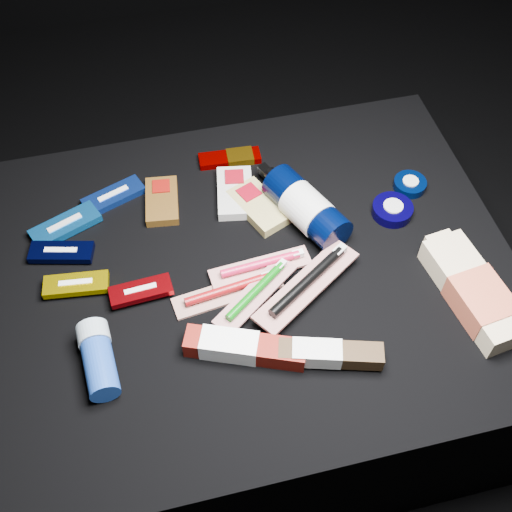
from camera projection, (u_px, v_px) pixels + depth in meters
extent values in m
plane|color=black|center=(251.00, 368.00, 1.50)|extent=(3.00, 3.00, 0.00)
cube|color=black|center=(250.00, 324.00, 1.34)|extent=(0.98, 0.78, 0.40)
cube|color=navy|center=(114.00, 196.00, 1.28)|extent=(0.13, 0.09, 0.01)
cube|color=silver|center=(114.00, 196.00, 1.28)|extent=(0.06, 0.03, 0.02)
cube|color=blue|center=(65.00, 226.00, 1.23)|extent=(0.14, 0.10, 0.02)
cube|color=beige|center=(65.00, 225.00, 1.23)|extent=(0.07, 0.04, 0.02)
cube|color=black|center=(61.00, 252.00, 1.19)|extent=(0.12, 0.07, 0.01)
cube|color=white|center=(61.00, 252.00, 1.19)|extent=(0.06, 0.02, 0.02)
cube|color=#CBAF00|center=(76.00, 284.00, 1.14)|extent=(0.12, 0.06, 0.01)
cube|color=white|center=(76.00, 284.00, 1.14)|extent=(0.06, 0.02, 0.02)
cube|color=#740408|center=(141.00, 291.00, 1.13)|extent=(0.11, 0.05, 0.01)
cube|color=silver|center=(141.00, 291.00, 1.13)|extent=(0.06, 0.01, 0.01)
cube|color=#4E3210|center=(162.00, 201.00, 1.27)|extent=(0.08, 0.12, 0.02)
cube|color=maroon|center=(162.00, 189.00, 1.28)|extent=(0.04, 0.04, 0.02)
cube|color=beige|center=(235.00, 193.00, 1.28)|extent=(0.09, 0.14, 0.02)
cube|color=maroon|center=(234.00, 180.00, 1.30)|extent=(0.04, 0.04, 0.02)
cube|color=tan|center=(259.00, 206.00, 1.26)|extent=(0.12, 0.15, 0.02)
cube|color=maroon|center=(249.00, 196.00, 1.27)|extent=(0.05, 0.05, 0.02)
cube|color=#860000|center=(230.00, 158.00, 1.34)|extent=(0.13, 0.05, 0.01)
cube|color=#94660C|center=(240.00, 157.00, 1.34)|extent=(0.06, 0.05, 0.02)
cylinder|color=black|center=(306.00, 208.00, 1.22)|extent=(0.14, 0.20, 0.07)
cylinder|color=silver|center=(307.00, 209.00, 1.22)|extent=(0.10, 0.10, 0.08)
cylinder|color=black|center=(273.00, 176.00, 1.27)|extent=(0.03, 0.03, 0.03)
cube|color=black|center=(266.00, 172.00, 1.29)|extent=(0.03, 0.04, 0.02)
cylinder|color=black|center=(410.00, 184.00, 1.29)|extent=(0.07, 0.07, 0.02)
cylinder|color=#B9B9B5|center=(410.00, 184.00, 1.29)|extent=(0.03, 0.03, 0.02)
cylinder|color=black|center=(392.00, 210.00, 1.25)|extent=(0.08, 0.08, 0.02)
cylinder|color=#B9BAB6|center=(392.00, 209.00, 1.25)|extent=(0.04, 0.04, 0.02)
cube|color=beige|center=(473.00, 291.00, 1.12)|extent=(0.11, 0.24, 0.05)
cube|color=#BF563B|center=(481.00, 301.00, 1.11)|extent=(0.10, 0.12, 0.05)
cube|color=beige|center=(438.00, 243.00, 1.19)|extent=(0.05, 0.03, 0.03)
cylinder|color=#1A3F98|center=(100.00, 368.00, 1.03)|extent=(0.06, 0.10, 0.05)
cylinder|color=#94A6B2|center=(93.00, 335.00, 1.07)|extent=(0.06, 0.04, 0.05)
cube|color=#B9B3AD|center=(228.00, 293.00, 1.14)|extent=(0.20, 0.07, 0.01)
cylinder|color=maroon|center=(227.00, 289.00, 1.14)|extent=(0.16, 0.04, 0.02)
cube|color=silver|center=(268.00, 276.00, 1.15)|extent=(0.02, 0.02, 0.01)
cube|color=silver|center=(260.00, 267.00, 1.17)|extent=(0.19, 0.06, 0.01)
cylinder|color=#B9153E|center=(260.00, 264.00, 1.16)|extent=(0.15, 0.03, 0.01)
cube|color=white|center=(298.00, 254.00, 1.17)|extent=(0.02, 0.01, 0.01)
cube|color=beige|center=(256.00, 294.00, 1.13)|extent=(0.17, 0.15, 0.01)
cylinder|color=#045E09|center=(256.00, 291.00, 1.12)|extent=(0.13, 0.10, 0.01)
cube|color=silver|center=(281.00, 265.00, 1.15)|extent=(0.02, 0.02, 0.01)
cube|color=beige|center=(307.00, 285.00, 1.13)|extent=(0.22, 0.17, 0.01)
cylinder|color=black|center=(307.00, 281.00, 1.12)|extent=(0.16, 0.12, 0.02)
cube|color=beige|center=(339.00, 251.00, 1.16)|extent=(0.03, 0.03, 0.01)
cube|color=maroon|center=(245.00, 348.00, 1.06)|extent=(0.20, 0.12, 0.04)
cube|color=white|center=(229.00, 345.00, 1.06)|extent=(0.11, 0.08, 0.04)
cube|color=#332111|center=(330.00, 354.00, 1.05)|extent=(0.18, 0.08, 0.03)
cube|color=silver|center=(317.00, 353.00, 1.05)|extent=(0.09, 0.06, 0.03)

